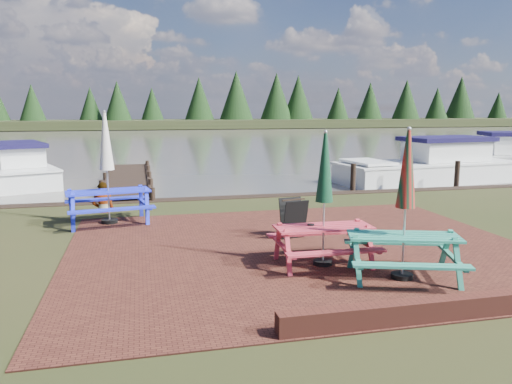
{
  "coord_description": "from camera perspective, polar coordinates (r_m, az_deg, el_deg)",
  "views": [
    {
      "loc": [
        -3.04,
        -8.06,
        2.75
      ],
      "look_at": [
        -0.66,
        2.06,
        1.0
      ],
      "focal_mm": 35.0,
      "sensor_mm": 36.0,
      "label": 1
    }
  ],
  "objects": [
    {
      "name": "ground",
      "position": [
        9.04,
        7.18,
        -8.23
      ],
      "size": [
        120.0,
        120.0,
        0.0
      ],
      "primitive_type": "plane",
      "color": "black",
      "rests_on": "ground"
    },
    {
      "name": "paving",
      "position": [
        9.94,
        5.17,
        -6.48
      ],
      "size": [
        9.0,
        7.5,
        0.02
      ],
      "primitive_type": "cube",
      "color": "#3D1A13",
      "rests_on": "ground"
    },
    {
      "name": "water",
      "position": [
        45.25,
        -9.38,
        5.94
      ],
      "size": [
        120.0,
        60.0,
        0.02
      ],
      "primitive_type": "cube",
      "color": "#43413A",
      "rests_on": "ground"
    },
    {
      "name": "far_treeline",
      "position": [
        74.13,
        -11.02,
        9.79
      ],
      "size": [
        120.0,
        10.0,
        8.1
      ],
      "color": "black",
      "rests_on": "ground"
    },
    {
      "name": "picnic_table_teal",
      "position": [
        8.34,
        16.58,
        -3.99
      ],
      "size": [
        2.15,
        2.03,
        2.44
      ],
      "rotation": [
        0.0,
        0.0,
        -0.32
      ],
      "color": "#29866E",
      "rests_on": "ground"
    },
    {
      "name": "picnic_table_red",
      "position": [
        8.79,
        7.74,
        -3.19
      ],
      "size": [
        1.73,
        1.54,
        2.35
      ],
      "rotation": [
        0.0,
        0.0,
        -0.02
      ],
      "color": "#BE3040",
      "rests_on": "ground"
    },
    {
      "name": "picnic_table_blue",
      "position": [
        12.39,
        -16.58,
        0.74
      ],
      "size": [
        2.18,
        2.01,
        2.68
      ],
      "rotation": [
        0.0,
        0.0,
        0.17
      ],
      "color": "#1C29D8",
      "rests_on": "ground"
    },
    {
      "name": "chalkboard",
      "position": [
        10.64,
        4.29,
        -3.01
      ],
      "size": [
        0.55,
        0.58,
        0.85
      ],
      "rotation": [
        0.0,
        0.0,
        0.17
      ],
      "color": "black",
      "rests_on": "ground"
    },
    {
      "name": "jetty",
      "position": [
        19.52,
        -14.44,
        1.49
      ],
      "size": [
        1.76,
        9.08,
        1.0
      ],
      "color": "black",
      "rests_on": "ground"
    },
    {
      "name": "boat_jetty",
      "position": [
        21.73,
        -25.69,
        2.26
      ],
      "size": [
        4.25,
        6.65,
        1.82
      ],
      "rotation": [
        0.0,
        0.0,
        0.36
      ],
      "color": "silver",
      "rests_on": "ground"
    },
    {
      "name": "boat_near",
      "position": [
        21.11,
        19.32,
        2.61
      ],
      "size": [
        7.59,
        3.35,
        1.99
      ],
      "rotation": [
        0.0,
        0.0,
        1.68
      ],
      "color": "silver",
      "rests_on": "ground"
    },
    {
      "name": "boat_far",
      "position": [
        25.42,
        26.4,
        3.3
      ],
      "size": [
        7.05,
        4.22,
        2.08
      ],
      "rotation": [
        0.0,
        0.0,
        1.27
      ],
      "color": "silver",
      "rests_on": "ground"
    },
    {
      "name": "person",
      "position": [
        13.85,
        -17.18,
        1.03
      ],
      "size": [
        0.63,
        0.46,
        1.6
      ],
      "primitive_type": "imported",
      "rotation": [
        0.0,
        0.0,
        3.27
      ],
      "color": "gray",
      "rests_on": "ground"
    }
  ]
}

